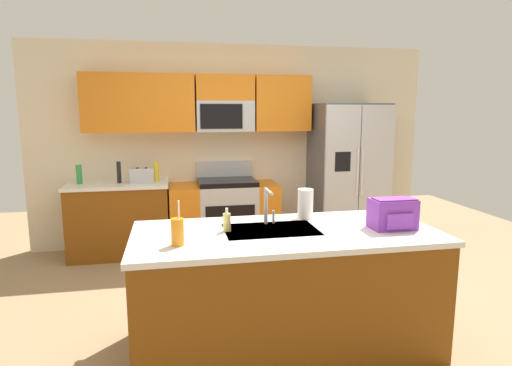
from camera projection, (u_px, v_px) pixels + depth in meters
The scene contains 15 objects.
ground_plane at pixel (270, 309), 3.85m from camera, with size 9.00×9.00×0.00m, color #997A56.
kitchen_wall_unit at pixel (224, 133), 5.60m from camera, with size 5.20×0.43×2.60m.
back_counter at pixel (120, 219), 5.24m from camera, with size 1.19×0.63×0.90m.
range_oven at pixel (224, 215), 5.49m from camera, with size 1.36×0.61×1.10m.
refrigerator at pixel (347, 175), 5.65m from camera, with size 0.90×0.76×1.85m.
island_counter at pixel (285, 289), 3.19m from camera, with size 2.20×0.99×0.90m.
toaster at pixel (142, 175), 5.16m from camera, with size 0.28×0.16×0.18m.
pepper_mill at pixel (119, 172), 5.15m from camera, with size 0.05×0.05×0.26m, color black.
bottle_green at pixel (79, 174), 5.09m from camera, with size 0.07×0.07×0.23m, color green.
bottle_yellow at pixel (156, 172), 5.25m from camera, with size 0.07×0.07×0.24m, color yellow.
sink_faucet at pixel (267, 203), 3.25m from camera, with size 0.09×0.21×0.28m.
drink_cup_orange at pixel (178, 232), 2.76m from camera, with size 0.08×0.08×0.30m.
soap_dispenser at pixel (227, 222), 3.09m from camera, with size 0.06×0.06×0.17m.
paper_towel_roll at pixel (305, 204), 3.45m from camera, with size 0.12×0.12×0.24m, color white.
backpack at pixel (393, 213), 3.15m from camera, with size 0.32×0.22×0.23m.
Camera 1 is at (-0.82, -3.52, 1.76)m, focal length 30.13 mm.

